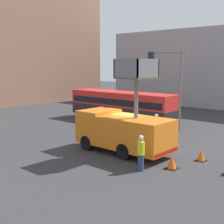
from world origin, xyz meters
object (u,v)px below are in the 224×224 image
(utility_truck, at_px, (123,129))
(traffic_cone_near_truck, at_px, (201,156))
(road_worker_near_truck, at_px, (141,153))
(road_worker_directing, at_px, (156,127))
(traffic_light_pole, at_px, (171,77))
(traffic_cone_mid_road, at_px, (172,162))
(city_bus, at_px, (121,104))

(utility_truck, xyz_separation_m, traffic_cone_near_truck, (1.67, -4.47, -1.20))
(road_worker_near_truck, bearing_deg, road_worker_directing, -147.98)
(road_worker_near_truck, bearing_deg, traffic_light_pole, -152.99)
(road_worker_directing, bearing_deg, road_worker_near_truck, 113.51)
(traffic_light_pole, bearing_deg, traffic_cone_near_truck, -134.41)
(traffic_light_pole, relative_size, traffic_cone_mid_road, 9.11)
(traffic_light_pole, distance_m, traffic_cone_mid_road, 9.74)
(traffic_light_pole, bearing_deg, utility_truck, -173.68)
(utility_truck, distance_m, road_worker_near_truck, 3.59)
(utility_truck, bearing_deg, traffic_cone_near_truck, -69.55)
(traffic_light_pole, relative_size, road_worker_near_truck, 3.52)
(road_worker_near_truck, xyz_separation_m, traffic_cone_near_truck, (3.72, -1.58, -0.66))
(traffic_light_pole, bearing_deg, city_bus, 77.59)
(city_bus, height_order, road_worker_near_truck, city_bus)
(road_worker_directing, bearing_deg, traffic_light_pole, -85.73)
(traffic_cone_near_truck, bearing_deg, city_bus, 60.55)
(traffic_cone_near_truck, distance_m, traffic_cone_mid_road, 2.39)
(utility_truck, bearing_deg, road_worker_near_truck, -125.33)
(city_bus, distance_m, road_worker_directing, 7.75)
(traffic_cone_mid_road, bearing_deg, road_worker_directing, 41.21)
(traffic_cone_mid_road, bearing_deg, city_bus, 51.18)
(traffic_light_pole, xyz_separation_m, road_worker_near_truck, (-8.84, -3.65, -3.58))
(city_bus, distance_m, traffic_cone_near_truck, 13.30)
(road_worker_near_truck, xyz_separation_m, traffic_cone_mid_road, (1.40, -1.03, -0.62))
(traffic_cone_mid_road, bearing_deg, utility_truck, 80.57)
(traffic_cone_near_truck, xyz_separation_m, traffic_cone_mid_road, (-2.32, 0.55, 0.04))
(road_worker_near_truck, height_order, traffic_cone_mid_road, road_worker_near_truck)
(road_worker_near_truck, bearing_deg, traffic_cone_mid_road, 148.37)
(traffic_cone_near_truck, bearing_deg, road_worker_near_truck, 157.06)
(utility_truck, xyz_separation_m, city_bus, (8.17, 7.04, 0.24))
(traffic_light_pole, bearing_deg, road_worker_directing, -171.79)
(road_worker_near_truck, xyz_separation_m, road_worker_directing, (6.33, 3.29, 0.01))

